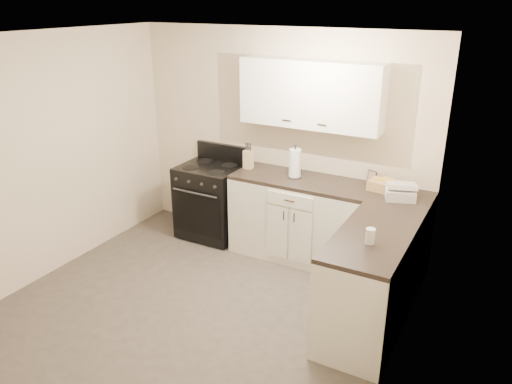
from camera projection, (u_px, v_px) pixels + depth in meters
The scene contains 19 objects.
floor at pixel (194, 312), 4.73m from camera, with size 3.60×3.60×0.00m, color #473F38.
ceiling at pixel (179, 37), 3.82m from camera, with size 3.60×3.60×0.00m, color white.
wall_back at pixel (280, 140), 5.75m from camera, with size 3.60×3.60×0.00m, color beige.
wall_right at pixel (398, 234), 3.47m from camera, with size 3.60×3.60×0.00m, color beige.
wall_left at pixel (43, 159), 5.08m from camera, with size 3.60×3.60×0.00m, color beige.
base_cabinets_back at pixel (301, 220), 5.61m from camera, with size 1.55×0.60×0.90m, color silver.
base_cabinets_right at pixel (379, 269), 4.60m from camera, with size 0.60×1.90×0.90m, color silver.
countertop_back at pixel (302, 181), 5.43m from camera, with size 1.55×0.60×0.04m, color black.
countertop_right at pixel (384, 223), 4.42m from camera, with size 0.60×1.90×0.04m, color black.
upper_cabinets at pixel (311, 94), 5.22m from camera, with size 1.55×0.30×0.70m, color white.
stove at pixel (211, 201), 6.11m from camera, with size 0.73×0.63×0.89m, color black.
knife_block at pixel (248, 159), 5.73m from camera, with size 0.10×0.09×0.21m, color #D6BD83.
paper_towel at pixel (295, 163), 5.43m from camera, with size 0.13×0.13×0.32m, color white.
picture_frame at pixel (372, 177), 5.30m from camera, with size 0.11×0.01×0.13m, color black.
wicker_basket at pixel (385, 186), 5.08m from camera, with size 0.31×0.21×0.10m, color tan.
countertop_grill at pixel (400, 193), 4.89m from camera, with size 0.28×0.26×0.10m, color silver.
glass_jar at pixel (370, 236), 3.99m from camera, with size 0.08×0.08×0.13m, color silver.
oven_mitt_near at pixel (324, 289), 4.27m from camera, with size 0.02×0.16×0.28m, color black.
oven_mitt_far at pixel (332, 280), 4.44m from camera, with size 0.02×0.16×0.28m, color black.
Camera 1 is at (2.43, -3.22, 2.79)m, focal length 35.00 mm.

